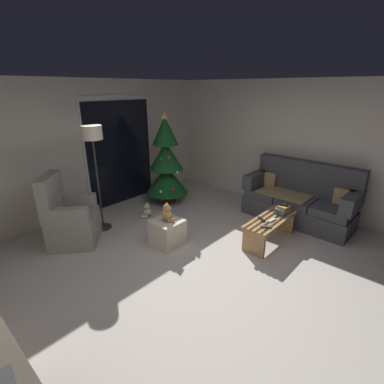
{
  "coord_description": "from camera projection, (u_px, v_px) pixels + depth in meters",
  "views": [
    {
      "loc": [
        -2.55,
        -1.96,
        2.34
      ],
      "look_at": [
        0.4,
        0.7,
        0.85
      ],
      "focal_mm": 26.2,
      "sensor_mm": 36.0,
      "label": 1
    }
  ],
  "objects": [
    {
      "name": "remote_black",
      "position": [
        262.0,
        219.0,
        4.34
      ],
      "size": [
        0.12,
        0.16,
        0.02
      ],
      "primitive_type": "cube",
      "rotation": [
        0.0,
        0.0,
        2.6
      ],
      "color": "black",
      "rests_on": "coffee_table"
    },
    {
      "name": "armchair",
      "position": [
        70.0,
        219.0,
        4.37
      ],
      "size": [
        0.97,
        0.97,
        1.13
      ],
      "color": "gray",
      "rests_on": "ground"
    },
    {
      "name": "patio_door_frame",
      "position": [
        120.0,
        151.0,
        5.8
      ],
      "size": [
        1.6,
        0.02,
        2.2
      ],
      "primitive_type": "cube",
      "color": "silver",
      "rests_on": "ground"
    },
    {
      "name": "teddy_bear_cream_by_tree",
      "position": [
        147.0,
        211.0,
        5.35
      ],
      "size": [
        0.22,
        0.21,
        0.29
      ],
      "color": "beige",
      "rests_on": "ground"
    },
    {
      "name": "coffee_table",
      "position": [
        270.0,
        226.0,
        4.44
      ],
      "size": [
        1.1,
        0.4,
        0.41
      ],
      "color": "#9E7547",
      "rests_on": "ground"
    },
    {
      "name": "ground_plane",
      "position": [
        210.0,
        270.0,
        3.83
      ],
      "size": [
        7.0,
        7.0,
        0.0
      ],
      "primitive_type": "plane",
      "color": "#BCB2A8"
    },
    {
      "name": "floor_lamp",
      "position": [
        93.0,
        143.0,
        4.44
      ],
      "size": [
        0.32,
        0.32,
        1.78
      ],
      "color": "#2D2D30",
      "rests_on": "ground"
    },
    {
      "name": "book_stack",
      "position": [
        283.0,
        210.0,
        4.56
      ],
      "size": [
        0.25,
        0.22,
        0.13
      ],
      "color": "#285684",
      "rests_on": "coffee_table"
    },
    {
      "name": "wall_back",
      "position": [
        86.0,
        148.0,
        5.31
      ],
      "size": [
        5.72,
        0.12,
        2.5
      ],
      "primitive_type": "cube",
      "color": "beige",
      "rests_on": "ground"
    },
    {
      "name": "patio_door_glass",
      "position": [
        121.0,
        153.0,
        5.81
      ],
      "size": [
        1.5,
        0.02,
        2.1
      ],
      "primitive_type": "cube",
      "color": "black",
      "rests_on": "ground"
    },
    {
      "name": "couch",
      "position": [
        299.0,
        200.0,
        5.15
      ],
      "size": [
        0.82,
        1.96,
        1.08
      ],
      "color": "#3D3D42",
      "rests_on": "ground"
    },
    {
      "name": "remote_graphite",
      "position": [
        266.0,
        227.0,
        4.1
      ],
      "size": [
        0.13,
        0.15,
        0.02
      ],
      "primitive_type": "cube",
      "rotation": [
        0.0,
        0.0,
        3.77
      ],
      "color": "#333338",
      "rests_on": "coffee_table"
    },
    {
      "name": "cell_phone",
      "position": [
        284.0,
        205.0,
        4.54
      ],
      "size": [
        0.1,
        0.16,
        0.01
      ],
      "primitive_type": "cube",
      "rotation": [
        0.0,
        0.0,
        0.23
      ],
      "color": "black",
      "rests_on": "book_stack"
    },
    {
      "name": "christmas_tree",
      "position": [
        166.0,
        164.0,
        5.83
      ],
      "size": [
        0.9,
        0.9,
        1.88
      ],
      "color": "#4C1E19",
      "rests_on": "ground"
    },
    {
      "name": "ottoman",
      "position": [
        167.0,
        232.0,
        4.42
      ],
      "size": [
        0.44,
        0.44,
        0.4
      ],
      "primitive_type": "cube",
      "color": "beige",
      "rests_on": "ground"
    },
    {
      "name": "teddy_bear_honey",
      "position": [
        167.0,
        214.0,
        4.31
      ],
      "size": [
        0.21,
        0.21,
        0.29
      ],
      "color": "tan",
      "rests_on": "ottoman"
    },
    {
      "name": "remote_white",
      "position": [
        272.0,
        220.0,
        4.31
      ],
      "size": [
        0.16,
        0.06,
        0.02
      ],
      "primitive_type": "cube",
      "rotation": [
        0.0,
        0.0,
        1.47
      ],
      "color": "silver",
      "rests_on": "coffee_table"
    },
    {
      "name": "wall_right",
      "position": [
        305.0,
        148.0,
        5.37
      ],
      "size": [
        0.12,
        6.0,
        2.5
      ],
      "primitive_type": "cube",
      "color": "beige",
      "rests_on": "ground"
    }
  ]
}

